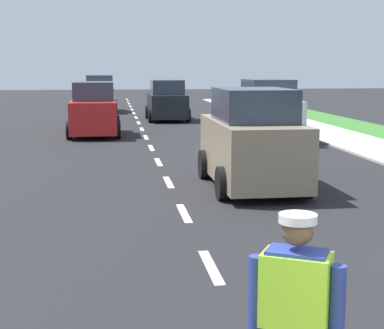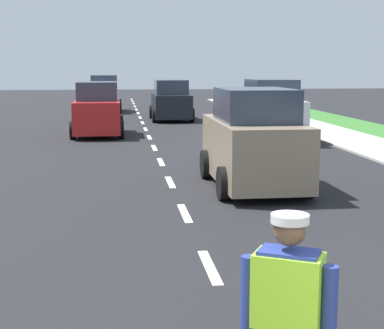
% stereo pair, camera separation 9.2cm
% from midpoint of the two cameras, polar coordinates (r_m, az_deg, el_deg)
% --- Properties ---
extents(ground_plane, '(96.00, 96.00, 0.00)m').
position_cam_midpoint_polar(ground_plane, '(23.10, -3.98, 2.65)').
color(ground_plane, black).
extents(lane_center_line, '(0.14, 46.40, 0.01)m').
position_cam_midpoint_polar(lane_center_line, '(27.27, -4.46, 3.66)').
color(lane_center_line, silver).
rests_on(lane_center_line, ground).
extents(road_worker, '(0.74, 0.47, 1.67)m').
position_cam_midpoint_polar(road_worker, '(4.34, 9.94, -14.18)').
color(road_worker, '#383D4C').
rests_on(road_worker, ground).
extents(car_parked_far, '(1.96, 3.84, 2.20)m').
position_cam_midpoint_polar(car_parked_far, '(21.70, 7.51, 4.87)').
color(car_parked_far, silver).
rests_on(car_parked_far, ground).
extents(car_outgoing_ahead, '(1.95, 3.90, 2.18)m').
position_cam_midpoint_polar(car_outgoing_ahead, '(13.27, 6.03, 2.12)').
color(car_outgoing_ahead, gray).
rests_on(car_outgoing_ahead, ground).
extents(car_oncoming_second, '(1.97, 3.82, 2.06)m').
position_cam_midpoint_polar(car_oncoming_second, '(23.63, -8.79, 5.04)').
color(car_oncoming_second, red).
rests_on(car_oncoming_second, ground).
extents(car_outgoing_far, '(2.01, 3.82, 1.99)m').
position_cam_midpoint_polar(car_outgoing_far, '(30.04, -1.92, 5.95)').
color(car_outgoing_far, black).
rests_on(car_outgoing_far, ground).
extents(car_oncoming_third, '(1.95, 4.08, 2.14)m').
position_cam_midpoint_polar(car_oncoming_third, '(36.03, -8.19, 6.53)').
color(car_oncoming_third, silver).
rests_on(car_oncoming_third, ground).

